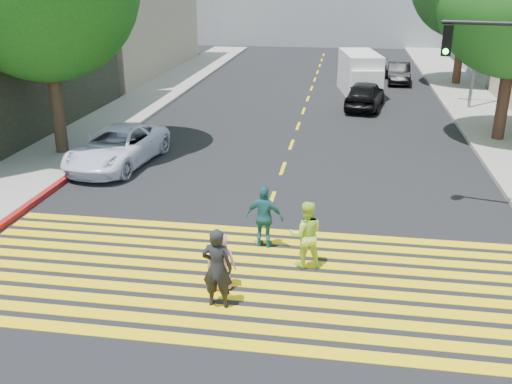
% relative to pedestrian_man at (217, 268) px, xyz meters
% --- Properties ---
extents(ground, '(120.00, 120.00, 0.00)m').
position_rel_pedestrian_man_xyz_m(ground, '(0.32, -0.05, -0.86)').
color(ground, black).
extents(sidewalk_left, '(3.00, 40.00, 0.15)m').
position_rel_pedestrian_man_xyz_m(sidewalk_left, '(-8.18, 21.95, -0.79)').
color(sidewalk_left, gray).
rests_on(sidewalk_left, ground).
extents(sidewalk_right, '(3.00, 60.00, 0.15)m').
position_rel_pedestrian_man_xyz_m(sidewalk_right, '(8.82, 14.95, -0.79)').
color(sidewalk_right, gray).
rests_on(sidewalk_right, ground).
extents(curb_red, '(0.20, 8.00, 0.16)m').
position_rel_pedestrian_man_xyz_m(curb_red, '(-6.58, 5.95, -0.78)').
color(curb_red, maroon).
rests_on(curb_red, ground).
extents(crosswalk, '(13.40, 5.30, 0.01)m').
position_rel_pedestrian_man_xyz_m(crosswalk, '(0.32, 1.23, -0.86)').
color(crosswalk, yellow).
rests_on(crosswalk, ground).
extents(lane_line, '(0.12, 34.40, 0.01)m').
position_rel_pedestrian_man_xyz_m(lane_line, '(0.32, 22.45, -0.86)').
color(lane_line, yellow).
rests_on(lane_line, ground).
extents(pedestrian_man, '(0.66, 0.45, 1.73)m').
position_rel_pedestrian_man_xyz_m(pedestrian_man, '(0.00, 0.00, 0.00)').
color(pedestrian_man, black).
rests_on(pedestrian_man, ground).
extents(pedestrian_woman, '(0.89, 0.75, 1.61)m').
position_rel_pedestrian_man_xyz_m(pedestrian_woman, '(1.63, 1.99, -0.06)').
color(pedestrian_woman, '#BFE745').
rests_on(pedestrian_woman, ground).
extents(pedestrian_child, '(0.66, 0.45, 1.30)m').
position_rel_pedestrian_man_xyz_m(pedestrian_child, '(-0.08, 0.68, -0.21)').
color(pedestrian_child, pink).
rests_on(pedestrian_child, ground).
extents(pedestrian_extra, '(0.98, 0.52, 1.60)m').
position_rel_pedestrian_man_xyz_m(pedestrian_extra, '(0.55, 2.82, -0.06)').
color(pedestrian_extra, '#236170').
rests_on(pedestrian_extra, ground).
extents(white_sedan, '(2.74, 5.01, 1.33)m').
position_rel_pedestrian_man_xyz_m(white_sedan, '(-5.51, 8.43, -0.20)').
color(white_sedan, white).
rests_on(white_sedan, ground).
extents(dark_car_near, '(2.29, 4.35, 1.41)m').
position_rel_pedestrian_man_xyz_m(dark_car_near, '(3.30, 19.00, -0.16)').
color(dark_car_near, black).
rests_on(dark_car_near, ground).
extents(silver_car, '(1.97, 4.67, 1.34)m').
position_rel_pedestrian_man_xyz_m(silver_car, '(4.07, 29.87, -0.19)').
color(silver_car, '#979AA5').
rests_on(silver_car, ground).
extents(dark_car_parked, '(1.44, 3.79, 1.23)m').
position_rel_pedestrian_man_xyz_m(dark_car_parked, '(5.51, 26.61, -0.25)').
color(dark_car_parked, black).
rests_on(dark_car_parked, ground).
extents(white_van, '(2.52, 5.01, 2.26)m').
position_rel_pedestrian_man_xyz_m(white_van, '(3.08, 22.76, 0.21)').
color(white_van, silver).
rests_on(white_van, ground).
extents(street_lamp, '(1.95, 0.47, 8.60)m').
position_rel_pedestrian_man_xyz_m(street_lamp, '(8.25, 19.45, 4.07)').
color(street_lamp, slate).
rests_on(street_lamp, ground).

